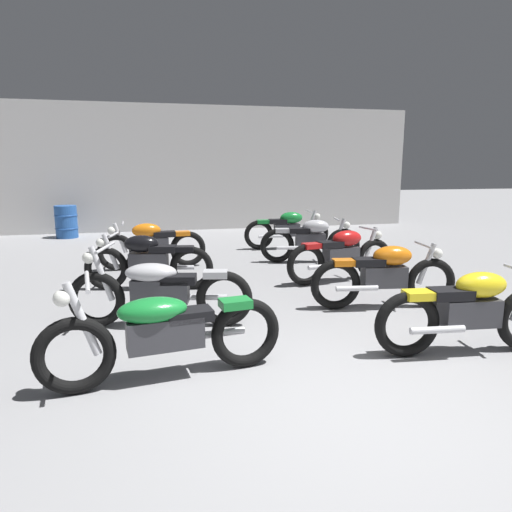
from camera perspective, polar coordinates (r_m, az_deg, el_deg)
ground_plane at (r=3.93m, az=12.16°, el=-17.71°), size 60.00×60.00×0.00m
back_wall at (r=13.89m, az=-6.87°, el=10.72°), size 13.00×0.24×3.60m
motorcycle_left_row_0 at (r=4.16m, az=-11.38°, el=-9.12°), size 2.17×0.69×0.97m
motorcycle_left_row_1 at (r=5.53m, az=-11.91°, el=-4.07°), size 2.15×0.74×0.97m
motorcycle_left_row_2 at (r=7.22m, az=-13.23°, el=-0.52°), size 1.95×0.59×0.88m
motorcycle_left_row_3 at (r=8.70m, az=-12.76°, el=1.46°), size 1.97×0.48×0.88m
motorcycle_right_row_0 at (r=5.11m, az=25.03°, el=-6.07°), size 1.97×0.48×0.88m
motorcycle_right_row_1 at (r=6.33m, az=15.67°, el=-2.25°), size 1.96×0.52×0.88m
motorcycle_right_row_2 at (r=7.64m, az=10.58°, el=0.23°), size 1.96×0.60×0.88m
motorcycle_right_row_3 at (r=9.09m, az=6.80°, el=2.07°), size 1.95×0.59×0.88m
motorcycle_right_row_4 at (r=10.55m, az=3.90°, el=3.37°), size 1.97×0.48×0.88m
oil_drum at (r=13.17m, az=-22.44°, el=3.94°), size 0.59×0.59×0.85m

